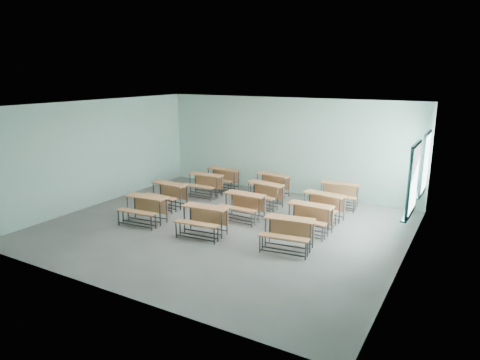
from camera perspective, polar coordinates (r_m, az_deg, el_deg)
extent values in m
cube|color=gray|center=(11.45, -2.16, -6.30)|extent=(9.00, 8.00, 0.02)
cube|color=white|center=(10.76, -2.32, 9.99)|extent=(9.00, 8.00, 0.02)
cube|color=silver|center=(14.49, 6.20, 4.57)|extent=(9.00, 0.02, 3.20)
cube|color=silver|center=(7.99, -17.64, -3.90)|extent=(9.00, 0.02, 3.20)
cube|color=silver|center=(13.87, -18.29, 3.51)|extent=(0.02, 8.00, 3.20)
cube|color=silver|center=(9.48, 21.60, -1.45)|extent=(0.02, 8.00, 3.20)
cube|color=#194744|center=(12.34, 23.10, -1.36)|extent=(0.06, 1.20, 0.06)
cube|color=#194744|center=(12.06, 23.80, 5.72)|extent=(0.06, 1.20, 0.06)
cube|color=#194744|center=(11.62, 23.11, 1.65)|extent=(0.06, 0.06, 1.60)
cube|color=#194744|center=(12.73, 23.76, 2.59)|extent=(0.06, 0.06, 1.60)
cube|color=#194744|center=(12.18, 23.45, 2.14)|extent=(0.04, 0.04, 1.48)
cube|color=#194744|center=(12.18, 23.45, 2.14)|extent=(0.04, 1.08, 0.04)
cube|color=#194744|center=(12.36, 22.89, -1.60)|extent=(0.14, 1.28, 0.04)
cube|color=white|center=(12.17, 23.56, 2.13)|extent=(0.01, 1.08, 1.48)
cube|color=#194744|center=(10.43, 21.72, -3.94)|extent=(0.06, 1.20, 0.06)
cube|color=#194744|center=(10.09, 22.51, 4.42)|extent=(0.06, 1.20, 0.06)
cube|color=#194744|center=(9.68, 21.63, -0.53)|extent=(0.06, 0.06, 1.60)
cube|color=#194744|center=(10.78, 22.54, 0.81)|extent=(0.06, 0.06, 1.60)
cube|color=#194744|center=(10.23, 22.11, 0.17)|extent=(0.04, 0.04, 1.48)
cube|color=#194744|center=(10.23, 22.11, 0.17)|extent=(0.04, 1.08, 0.04)
cube|color=#194744|center=(10.45, 21.47, -4.22)|extent=(0.14, 1.28, 0.04)
cube|color=white|center=(10.23, 22.25, 0.16)|extent=(0.01, 1.08, 1.48)
cube|color=#BF7545|center=(11.89, -12.38, -2.22)|extent=(1.19, 0.50, 0.04)
cube|color=#BF7545|center=(12.12, -11.81, -3.34)|extent=(1.10, 0.13, 0.40)
cylinder|color=#36383B|center=(12.20, -14.73, -3.73)|extent=(0.04, 0.04, 0.68)
cylinder|color=#36383B|center=(11.58, -10.61, -4.45)|extent=(0.04, 0.04, 0.68)
cylinder|color=#36383B|center=(12.43, -13.84, -3.34)|extent=(0.04, 0.04, 0.68)
cylinder|color=#36383B|center=(11.82, -9.77, -4.02)|extent=(0.04, 0.04, 0.68)
cube|color=#36383B|center=(11.96, -12.66, -5.20)|extent=(1.06, 0.13, 0.03)
cube|color=#36383B|center=(12.19, -11.80, -4.78)|extent=(1.06, 0.13, 0.03)
cube|color=#BF7545|center=(11.63, -13.65, -4.15)|extent=(1.17, 0.35, 0.03)
cylinder|color=#36383B|center=(11.95, -15.88, -4.89)|extent=(0.04, 0.04, 0.40)
cylinder|color=#36383B|center=(11.32, -11.73, -5.70)|extent=(0.04, 0.04, 0.40)
cylinder|color=#36383B|center=(12.08, -15.33, -4.65)|extent=(0.04, 0.04, 0.40)
cylinder|color=#36383B|center=(11.46, -11.20, -5.43)|extent=(0.04, 0.04, 0.40)
cube|color=#36383B|center=(11.67, -13.83, -5.86)|extent=(1.06, 0.13, 0.03)
cube|color=#36383B|center=(11.80, -13.28, -5.59)|extent=(1.06, 0.13, 0.03)
cube|color=#BF7545|center=(10.79, -4.65, -3.62)|extent=(1.19, 0.50, 0.04)
cube|color=#BF7545|center=(11.03, -4.18, -4.82)|extent=(1.09, 0.13, 0.40)
cylinder|color=#36383B|center=(11.03, -7.43, -5.27)|extent=(0.04, 0.04, 0.68)
cylinder|color=#36383B|center=(10.55, -2.46, -6.08)|extent=(0.04, 0.04, 0.68)
cylinder|color=#36383B|center=(11.28, -6.62, -4.81)|extent=(0.04, 0.04, 0.68)
cylinder|color=#36383B|center=(10.81, -1.74, -5.57)|extent=(0.04, 0.04, 0.68)
cube|color=#36383B|center=(10.86, -4.97, -6.89)|extent=(1.06, 0.14, 0.03)
cube|color=#36383B|center=(11.12, -4.21, -6.38)|extent=(1.06, 0.14, 0.03)
cube|color=#BF7545|center=(10.50, -5.82, -5.81)|extent=(1.18, 0.36, 0.03)
cylinder|color=#36383B|center=(10.76, -8.51, -6.62)|extent=(0.04, 0.04, 0.40)
cylinder|color=#36383B|center=(10.26, -3.44, -7.53)|extent=(0.04, 0.04, 0.40)
cylinder|color=#36383B|center=(10.91, -8.00, -6.32)|extent=(0.04, 0.04, 0.40)
cylinder|color=#36383B|center=(10.42, -2.98, -7.19)|extent=(0.04, 0.04, 0.40)
cube|color=#36383B|center=(10.55, -6.02, -7.69)|extent=(1.06, 0.14, 0.03)
cube|color=#36383B|center=(10.69, -5.53, -7.37)|extent=(1.06, 0.14, 0.03)
cube|color=#BF7545|center=(9.98, 6.64, -5.15)|extent=(1.20, 0.53, 0.04)
cube|color=#BF7545|center=(10.24, 6.86, -6.40)|extent=(1.09, 0.16, 0.40)
cylinder|color=#36383B|center=(10.11, 3.43, -7.00)|extent=(0.04, 0.04, 0.68)
cylinder|color=#36383B|center=(9.85, 9.33, -7.76)|extent=(0.04, 0.04, 0.68)
cylinder|color=#36383B|center=(10.39, 3.98, -6.43)|extent=(0.04, 0.04, 0.68)
cylinder|color=#36383B|center=(10.13, 9.73, -7.15)|extent=(0.04, 0.04, 0.68)
cube|color=#36383B|center=(10.06, 6.30, -8.69)|extent=(1.05, 0.17, 0.03)
cube|color=#36383B|center=(10.34, 6.77, -8.07)|extent=(1.05, 0.17, 0.03)
cube|color=#BF7545|center=(9.66, 5.84, -7.61)|extent=(1.18, 0.39, 0.03)
cylinder|color=#36383B|center=(9.81, 2.65, -8.56)|extent=(0.04, 0.04, 0.40)
cylinder|color=#36383B|center=(9.54, 8.74, -9.40)|extent=(0.04, 0.04, 0.40)
cylinder|color=#36383B|center=(9.97, 3.01, -8.19)|extent=(0.04, 0.04, 0.40)
cylinder|color=#36383B|center=(9.71, 9.00, -8.99)|extent=(0.04, 0.04, 0.40)
cube|color=#36383B|center=(9.71, 5.63, -9.66)|extent=(1.05, 0.17, 0.03)
cube|color=#36383B|center=(9.88, 5.94, -9.25)|extent=(1.05, 0.17, 0.03)
cube|color=#BF7545|center=(13.16, -9.36, -0.51)|extent=(1.17, 0.43, 0.04)
cube|color=#BF7545|center=(13.36, -8.81, -1.56)|extent=(1.10, 0.06, 0.40)
cylinder|color=#36383B|center=(13.49, -11.43, -1.83)|extent=(0.04, 0.04, 0.68)
cylinder|color=#36383B|center=(12.81, -7.96, -2.54)|extent=(0.04, 0.04, 0.68)
cylinder|color=#36383B|center=(13.70, -10.56, -1.53)|extent=(0.04, 0.04, 0.68)
cylinder|color=#36383B|center=(13.03, -7.10, -2.21)|extent=(0.04, 0.04, 0.68)
cube|color=#36383B|center=(13.21, -9.70, -3.20)|extent=(1.06, 0.07, 0.03)
cube|color=#36383B|center=(13.43, -8.83, -2.87)|extent=(1.06, 0.07, 0.03)
cube|color=#BF7545|center=(12.90, -10.66, -2.18)|extent=(1.16, 0.28, 0.03)
cylinder|color=#36383B|center=(13.25, -12.58, -2.82)|extent=(0.04, 0.04, 0.40)
cylinder|color=#36383B|center=(12.56, -9.10, -3.60)|extent=(0.04, 0.04, 0.40)
cylinder|color=#36383B|center=(13.38, -12.04, -2.63)|extent=(0.04, 0.04, 0.40)
cylinder|color=#36383B|center=(12.69, -8.56, -3.39)|extent=(0.04, 0.04, 0.40)
cube|color=#36383B|center=(12.93, -10.87, -3.72)|extent=(1.06, 0.07, 0.03)
cube|color=#36383B|center=(13.06, -10.32, -3.51)|extent=(1.06, 0.07, 0.03)
cube|color=#BF7545|center=(11.88, 0.68, -1.91)|extent=(1.16, 0.41, 0.04)
cube|color=#BF7545|center=(12.11, 1.10, -3.05)|extent=(1.10, 0.04, 0.40)
cylinder|color=#36383B|center=(12.12, -1.86, -3.37)|extent=(0.04, 0.04, 0.68)
cylinder|color=#36383B|center=(11.61, 2.56, -4.17)|extent=(0.04, 0.04, 0.68)
cylinder|color=#36383B|center=(12.37, -1.09, -3.00)|extent=(0.04, 0.04, 0.68)
cylinder|color=#36383B|center=(11.87, 3.27, -3.77)|extent=(0.04, 0.04, 0.68)
cube|color=#36383B|center=(11.93, 0.30, -4.89)|extent=(1.06, 0.05, 0.03)
cube|color=#36383B|center=(12.18, 1.04, -4.48)|extent=(1.06, 0.05, 0.03)
cube|color=#BF7545|center=(11.58, -0.48, -3.81)|extent=(1.16, 0.27, 0.03)
cylinder|color=#36383B|center=(11.85, -2.91, -4.52)|extent=(0.04, 0.04, 0.40)
cylinder|color=#36383B|center=(11.32, 1.58, -5.40)|extent=(0.04, 0.04, 0.40)
cylinder|color=#36383B|center=(11.99, -2.42, -4.28)|extent=(0.04, 0.04, 0.40)
cylinder|color=#36383B|center=(11.47, 2.03, -5.14)|extent=(0.04, 0.04, 0.40)
cube|color=#36383B|center=(11.62, -0.71, -5.53)|extent=(1.06, 0.05, 0.03)
cube|color=#36383B|center=(11.76, -0.24, -5.27)|extent=(1.06, 0.05, 0.03)
cube|color=#BF7545|center=(11.07, 9.44, -3.31)|extent=(1.16, 0.40, 0.04)
cube|color=#BF7545|center=(11.32, 9.71, -4.50)|extent=(1.10, 0.04, 0.40)
cylinder|color=#36383B|center=(11.23, 6.55, -4.88)|extent=(0.04, 0.04, 0.68)
cylinder|color=#36383B|center=(10.87, 11.67, -5.74)|extent=(0.04, 0.04, 0.68)
cylinder|color=#36383B|center=(11.50, 7.18, -4.45)|extent=(0.04, 0.04, 0.68)
cylinder|color=#36383B|center=(11.15, 12.20, -5.26)|extent=(0.04, 0.04, 0.68)
cube|color=#36383B|center=(11.13, 9.02, -6.50)|extent=(1.06, 0.05, 0.03)
cube|color=#36383B|center=(11.40, 9.60, -6.02)|extent=(1.06, 0.05, 0.03)
cube|color=#BF7545|center=(10.75, 8.47, -5.42)|extent=(1.16, 0.26, 0.03)
cylinder|color=#36383B|center=(10.94, 5.66, -6.18)|extent=(0.04, 0.04, 0.40)
cylinder|color=#36383B|center=(10.57, 10.91, -7.12)|extent=(0.04, 0.04, 0.40)
cylinder|color=#36383B|center=(11.09, 6.07, -5.90)|extent=(0.04, 0.04, 0.40)
cylinder|color=#36383B|center=(10.73, 11.25, -6.80)|extent=(0.04, 0.04, 0.40)
cube|color=#36383B|center=(10.79, 8.22, -7.26)|extent=(1.06, 0.05, 0.03)
cube|color=#36383B|center=(10.94, 8.59, -6.95)|extent=(1.06, 0.05, 0.03)
cube|color=#BF7545|center=(14.19, -4.60, 0.71)|extent=(1.16, 0.40, 0.04)
cube|color=#BF7545|center=(14.41, -4.19, -0.28)|extent=(1.10, 0.03, 0.40)
cylinder|color=#36383B|center=(14.45, -6.67, -0.57)|extent=(0.04, 0.04, 0.68)
cylinder|color=#36383B|center=(13.88, -3.10, -1.11)|extent=(0.04, 0.04, 0.68)
cylinder|color=#36383B|center=(14.69, -5.97, -0.30)|extent=(0.04, 0.04, 0.68)
cylinder|color=#36383B|center=(14.13, -2.44, -0.82)|extent=(0.04, 0.04, 0.68)
cube|color=#36383B|center=(14.22, -4.90, -1.79)|extent=(1.06, 0.04, 0.03)
cube|color=#36383B|center=(14.47, -4.22, -1.50)|extent=(1.06, 0.04, 0.03)
cube|color=#BF7545|center=(13.89, -5.63, -0.82)|extent=(1.16, 0.26, 0.03)
cylinder|color=#36383B|center=(14.18, -7.59, -1.48)|extent=(0.04, 0.04, 0.40)
cylinder|color=#36383B|center=(13.59, -3.98, -2.07)|extent=(0.04, 0.04, 0.40)
cylinder|color=#36383B|center=(14.32, -7.15, -1.31)|extent=(0.04, 0.04, 0.40)
cylinder|color=#36383B|center=(13.74, -3.57, -1.89)|extent=(0.04, 0.04, 0.40)
cube|color=#36383B|center=(13.91, -5.81, -2.26)|extent=(1.06, 0.04, 0.03)
cube|color=#36383B|center=(14.06, -5.39, -2.08)|extent=(1.06, 0.04, 0.03)
cube|color=#BF7545|center=(13.03, 3.43, -0.48)|extent=(1.20, 0.53, 0.04)
cube|color=#BF7545|center=(13.25, 3.85, -1.56)|extent=(1.09, 0.16, 0.40)
cylinder|color=#36383B|center=(13.30, 1.14, -1.78)|extent=(0.04, 0.04, 0.68)
cylinder|color=#36383B|center=(12.73, 5.01, -2.56)|extent=(0.04, 0.04, 0.68)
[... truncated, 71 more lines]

